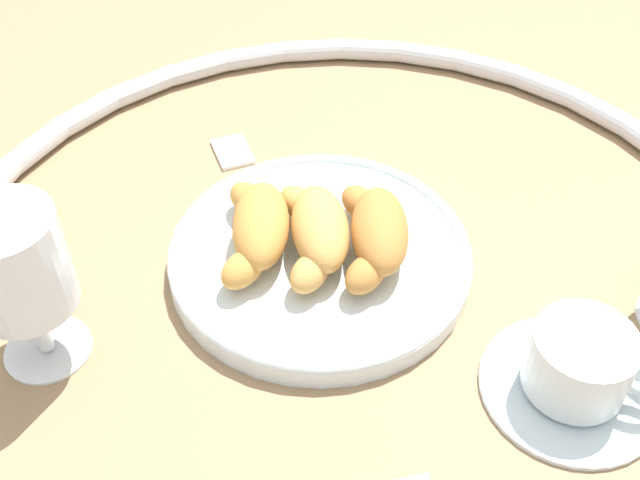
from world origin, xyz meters
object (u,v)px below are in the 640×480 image
object	(u,v)px
croissant_large	(376,232)
juice_glass_right	(16,268)
croissant_extra	(257,227)
sugar_packet	(232,150)
croissant_small	(316,230)
coffee_cup_near	(579,369)
pastry_plate	(320,255)

from	to	relation	value
croissant_large	juice_glass_right	world-z (taller)	juice_glass_right
croissant_extra	sugar_packet	world-z (taller)	croissant_extra
croissant_large	croissant_small	distance (m)	0.05
coffee_cup_near	juice_glass_right	distance (m)	0.41
juice_glass_right	sugar_packet	xyz separation A→B (m)	(0.27, -0.07, -0.09)
croissant_small	coffee_cup_near	bearing A→B (deg)	-113.39
croissant_large	croissant_small	size ratio (longest dim) A/B	1.03
croissant_large	croissant_extra	xyz separation A→B (m)	(-0.01, 0.10, 0.00)
croissant_small	croissant_extra	world-z (taller)	same
pastry_plate	croissant_small	xyz separation A→B (m)	(-0.00, 0.00, 0.03)
juice_glass_right	croissant_small	bearing A→B (deg)	-55.17
croissant_large	sugar_packet	distance (m)	0.21
croissant_extra	sugar_packet	xyz separation A→B (m)	(0.15, 0.07, -0.04)
croissant_extra	juice_glass_right	size ratio (longest dim) A/B	0.96
croissant_large	juice_glass_right	size ratio (longest dim) A/B	0.96
croissant_extra	sugar_packet	bearing A→B (deg)	24.23
croissant_small	coffee_cup_near	distance (m)	0.23
juice_glass_right	croissant_large	bearing A→B (deg)	-59.83
croissant_extra	juice_glass_right	world-z (taller)	juice_glass_right
croissant_large	juice_glass_right	distance (m)	0.28
croissant_extra	coffee_cup_near	bearing A→B (deg)	-108.11
pastry_plate	croissant_extra	size ratio (longest dim) A/B	1.95
pastry_plate	sugar_packet	distance (m)	0.18
croissant_small	croissant_large	bearing A→B (deg)	-81.96
sugar_packet	croissant_extra	bearing A→B (deg)	172.90
croissant_small	coffee_cup_near	size ratio (longest dim) A/B	0.96
croissant_extra	coffee_cup_near	world-z (taller)	croissant_extra
croissant_large	croissant_small	world-z (taller)	same
coffee_cup_near	sugar_packet	world-z (taller)	coffee_cup_near
sugar_packet	pastry_plate	bearing A→B (deg)	-170.84
sugar_packet	coffee_cup_near	bearing A→B (deg)	-156.51
croissant_small	sugar_packet	size ratio (longest dim) A/B	2.62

